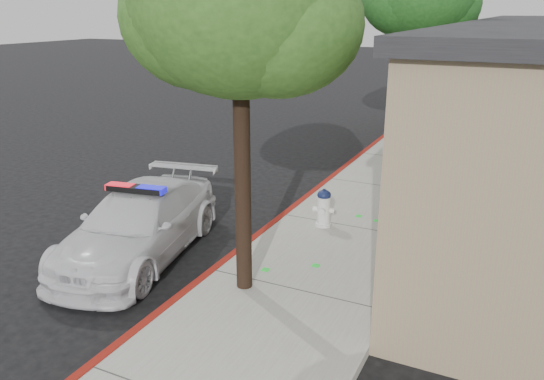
% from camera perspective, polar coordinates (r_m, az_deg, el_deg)
% --- Properties ---
extents(ground, '(120.00, 120.00, 0.00)m').
position_cam_1_polar(ground, '(9.77, -6.59, -9.08)').
color(ground, black).
rests_on(ground, ground).
extents(sidewalk, '(3.20, 60.00, 0.15)m').
position_cam_1_polar(sidewalk, '(11.61, 8.14, -4.11)').
color(sidewalk, gray).
rests_on(sidewalk, ground).
extents(red_curb, '(0.14, 60.00, 0.16)m').
position_cam_1_polar(red_curb, '(12.11, 1.20, -2.89)').
color(red_curb, maroon).
rests_on(red_curb, ground).
extents(police_car, '(2.60, 4.74, 1.42)m').
position_cam_1_polar(police_car, '(10.53, -13.91, -3.51)').
color(police_car, silver).
rests_on(police_car, ground).
extents(fire_hydrant, '(0.47, 0.41, 0.82)m').
position_cam_1_polar(fire_hydrant, '(11.37, 5.49, -1.86)').
color(fire_hydrant, white).
rests_on(fire_hydrant, sidewalk).
extents(street_tree_near, '(3.49, 3.17, 5.81)m').
position_cam_1_polar(street_tree_near, '(7.98, -3.46, 18.31)').
color(street_tree_near, black).
rests_on(street_tree_near, sidewalk).
extents(street_tree_far, '(3.35, 3.06, 5.80)m').
position_cam_1_polar(street_tree_far, '(20.00, 16.05, 17.92)').
color(street_tree_far, black).
rests_on(street_tree_far, sidewalk).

